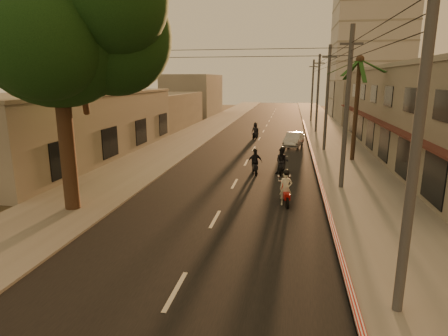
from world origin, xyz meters
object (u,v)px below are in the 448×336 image
at_px(scooter_far_a, 255,131).
at_px(parked_car, 294,140).
at_px(scooter_mid_a, 282,162).
at_px(palm_tree, 360,66).
at_px(scooter_red, 286,189).
at_px(scooter_mid_b, 255,162).
at_px(broadleaf_tree, 65,25).

bearing_deg(scooter_far_a, parked_car, -33.98).
xyz_separation_m(scooter_mid_a, scooter_far_a, (-3.20, 15.18, -0.06)).
height_order(palm_tree, scooter_red, palm_tree).
xyz_separation_m(scooter_mid_a, parked_car, (0.82, 10.95, -0.20)).
xyz_separation_m(palm_tree, scooter_mid_b, (-7.04, -5.31, -6.36)).
relative_size(scooter_far_a, parked_car, 0.42).
bearing_deg(parked_car, broadleaf_tree, -106.88).
bearing_deg(scooter_mid_b, parked_car, 63.71).
bearing_deg(palm_tree, scooter_mid_b, -142.94).
bearing_deg(broadleaf_tree, scooter_mid_a, 43.17).
relative_size(palm_tree, parked_car, 1.98).
distance_m(scooter_mid_a, scooter_mid_b, 1.80).
relative_size(broadleaf_tree, palm_tree, 1.48).
height_order(scooter_mid_a, scooter_far_a, scooter_mid_a).
height_order(palm_tree, scooter_far_a, palm_tree).
distance_m(scooter_mid_b, scooter_far_a, 15.48).
relative_size(broadleaf_tree, scooter_mid_a, 6.36).
relative_size(broadleaf_tree, parked_car, 2.92).
bearing_deg(scooter_mid_b, scooter_mid_a, -5.66).
distance_m(palm_tree, scooter_mid_a, 9.65).
bearing_deg(scooter_red, scooter_far_a, 89.29).
bearing_deg(parked_car, scooter_mid_b, -92.68).
relative_size(broadleaf_tree, scooter_mid_b, 6.90).
bearing_deg(scooter_mid_b, scooter_red, -84.05).
bearing_deg(scooter_mid_a, palm_tree, 51.07).
bearing_deg(scooter_mid_a, broadleaf_tree, -129.79).
distance_m(scooter_red, scooter_mid_a, 6.35).
bearing_deg(scooter_mid_a, scooter_far_a, 108.94).
xyz_separation_m(broadleaf_tree, scooter_mid_b, (7.57, 8.54, -7.68)).
bearing_deg(palm_tree, scooter_mid_a, -135.97).
distance_m(scooter_mid_a, parked_car, 10.98).
xyz_separation_m(palm_tree, scooter_far_a, (-8.45, 10.10, -6.36)).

